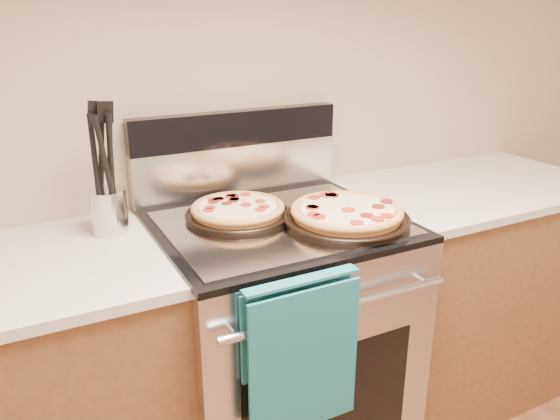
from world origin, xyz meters
name	(u,v)px	position (x,y,z in m)	size (l,w,h in m)	color
wall_back	(230,71)	(0.00, 2.00, 1.35)	(4.00, 4.00, 0.00)	tan
range_body	(277,348)	(0.00, 1.65, 0.45)	(0.76, 0.68, 0.90)	#B7B7BC
oven_window	(329,406)	(0.00, 1.31, 0.45)	(0.56, 0.01, 0.40)	black
cooktop	(277,224)	(0.00, 1.65, 0.91)	(0.76, 0.68, 0.02)	black
backsplash_lower	(238,170)	(0.00, 1.96, 1.01)	(0.76, 0.06, 0.18)	silver
backsplash_upper	(236,128)	(0.00, 1.96, 1.16)	(0.76, 0.06, 0.12)	black
oven_handle	(341,308)	(0.00, 1.27, 0.80)	(0.03, 0.03, 0.70)	silver
dish_towel	(301,352)	(-0.12, 1.27, 0.70)	(0.32, 0.05, 0.42)	#166F6D
foil_sheet	(281,223)	(0.00, 1.62, 0.92)	(0.70, 0.55, 0.01)	gray
cabinet_right	(460,290)	(0.88, 1.68, 0.44)	(1.00, 0.62, 0.88)	brown
countertop_right	(474,187)	(0.88, 1.68, 0.90)	(1.02, 0.64, 0.03)	beige
pepperoni_pizza_back	(238,211)	(-0.10, 1.72, 0.95)	(0.33, 0.33, 0.04)	#C7783D
pepperoni_pizza_front	(347,214)	(0.18, 1.53, 0.95)	(0.39, 0.39, 0.05)	#C7783D
utensil_crock	(109,211)	(-0.48, 1.82, 0.98)	(0.11, 0.11, 0.14)	silver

